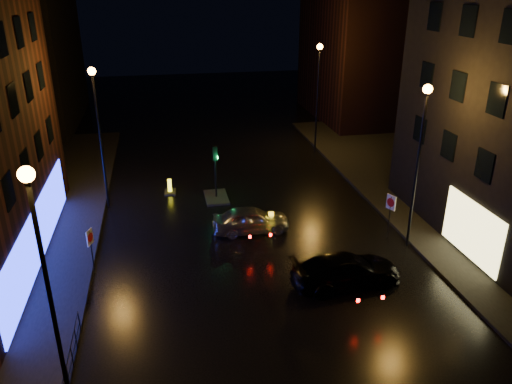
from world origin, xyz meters
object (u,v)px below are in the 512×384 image
traffic_signal (216,191)px  road_sign_right (391,206)px  silver_hatchback (251,220)px  bollard_far (170,190)px  bollard_near (271,225)px  road_sign_left (90,241)px  dark_sedan (346,270)px

traffic_signal → road_sign_right: 10.97m
silver_hatchback → road_sign_right: road_sign_right is taller
traffic_signal → bollard_far: 3.22m
bollard_near → road_sign_left: (-9.15, -2.75, 1.47)m
dark_sedan → bollard_near: size_ratio=4.08×
traffic_signal → bollard_far: size_ratio=3.11×
traffic_signal → road_sign_right: bearing=-39.6°
traffic_signal → dark_sedan: traffic_signal is taller
road_sign_left → dark_sedan: bearing=4.4°
road_sign_right → bollard_near: bearing=-41.8°
bollard_near → road_sign_right: road_sign_right is taller
bollard_far → bollard_near: bearing=-45.7°
bollard_far → dark_sedan: bearing=-54.5°
dark_sedan → bollard_far: (-7.43, 12.25, -0.52)m
bollard_near → road_sign_right: (5.94, -2.10, 1.61)m
bollard_near → bollard_far: size_ratio=1.11×
silver_hatchback → bollard_far: (-4.18, 6.33, -0.51)m
bollard_near → bollard_far: bollard_near is taller
road_sign_left → traffic_signal: bearing=68.8°
traffic_signal → bollard_near: bearing=-63.1°
silver_hatchback → bollard_far: silver_hatchback is taller
bollard_near → road_sign_right: bearing=-16.4°
bollard_far → traffic_signal: bearing=-23.0°
bollard_far → road_sign_left: (-3.85, -9.06, 1.49)m
silver_hatchback → bollard_near: 1.22m
traffic_signal → road_sign_right: traffic_signal is taller
traffic_signal → road_sign_left: 10.20m
silver_hatchback → road_sign_right: (7.06, -2.08, 1.13)m
bollard_near → bollard_far: 8.24m
traffic_signal → bollard_far: bearing=152.8°
bollard_near → road_sign_left: size_ratio=0.54×
road_sign_left → silver_hatchback: bearing=39.0°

